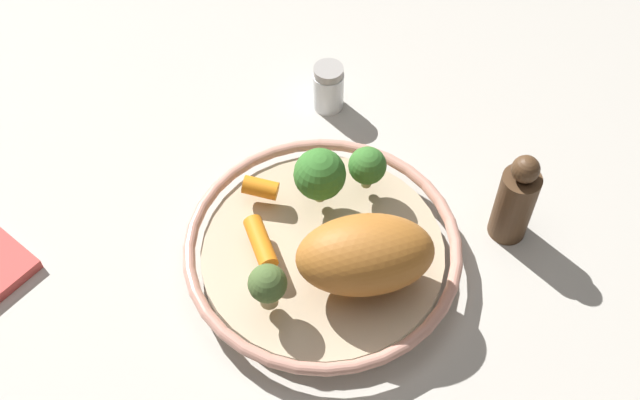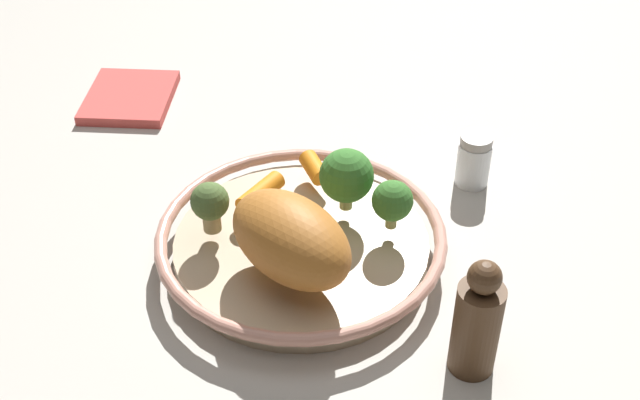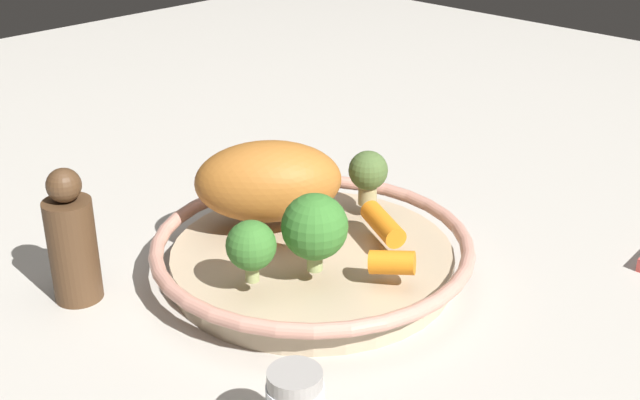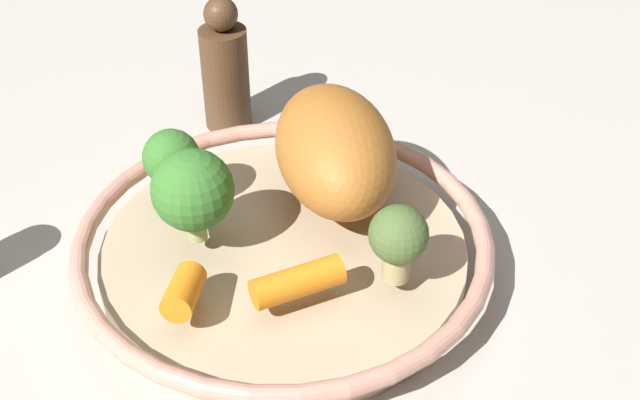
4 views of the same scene
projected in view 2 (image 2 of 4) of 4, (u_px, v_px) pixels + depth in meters
ground_plane at (301, 258)px, 0.92m from camera, size 2.26×2.26×0.00m
serving_bowl at (301, 244)px, 0.91m from camera, size 0.32×0.32×0.04m
roast_chicken_piece at (295, 239)px, 0.82m from camera, size 0.16×0.17×0.08m
baby_carrot_center at (260, 193)px, 0.93m from camera, size 0.07×0.05×0.02m
baby_carrot_near_rim at (314, 168)px, 0.96m from camera, size 0.05×0.04×0.03m
broccoli_floret_edge at (392, 201)px, 0.88m from camera, size 0.04×0.04×0.06m
broccoli_floret_large at (347, 176)px, 0.90m from camera, size 0.06×0.06×0.07m
broccoli_floret_small at (210, 203)px, 0.87m from camera, size 0.04×0.04×0.06m
salt_shaker at (474, 160)px, 1.01m from camera, size 0.04×0.04×0.07m
pepper_mill at (477, 322)px, 0.76m from camera, size 0.04×0.04×0.13m
dish_towel at (130, 97)px, 1.17m from camera, size 0.14×0.13×0.01m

